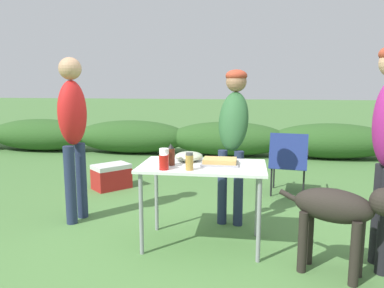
{
  "coord_description": "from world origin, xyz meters",
  "views": [
    {
      "loc": [
        0.38,
        -3.19,
        1.45
      ],
      "look_at": [
        -0.13,
        0.2,
        0.89
      ],
      "focal_mm": 35.0,
      "sensor_mm": 36.0,
      "label": 1
    }
  ],
  "objects_px": {
    "folding_table": "(203,173)",
    "plate_stack": "(162,160)",
    "ketchup_bottle": "(164,161)",
    "standing_person_with_beanie": "(73,124)",
    "camp_chair_green_behind_table": "(288,160)",
    "spice_jar": "(189,162)",
    "paper_cup_stack": "(164,158)",
    "cooler_box": "(111,176)",
    "dog": "(340,212)",
    "bbq_sauce_bottle": "(171,155)",
    "mixing_bowl": "(189,156)",
    "standing_person_in_navy_coat": "(233,125)",
    "food_tray": "(220,162)"
  },
  "relations": [
    {
      "from": "folding_table",
      "to": "plate_stack",
      "type": "distance_m",
      "value": 0.41
    },
    {
      "from": "bbq_sauce_bottle",
      "to": "standing_person_with_beanie",
      "type": "distance_m",
      "value": 1.23
    },
    {
      "from": "standing_person_with_beanie",
      "to": "paper_cup_stack",
      "type": "bearing_deg",
      "value": -107.16
    },
    {
      "from": "paper_cup_stack",
      "to": "bbq_sauce_bottle",
      "type": "distance_m",
      "value": 0.1
    },
    {
      "from": "mixing_bowl",
      "to": "standing_person_with_beanie",
      "type": "height_order",
      "value": "standing_person_with_beanie"
    },
    {
      "from": "food_tray",
      "to": "cooler_box",
      "type": "distance_m",
      "value": 2.35
    },
    {
      "from": "plate_stack",
      "to": "standing_person_in_navy_coat",
      "type": "bearing_deg",
      "value": 42.04
    },
    {
      "from": "spice_jar",
      "to": "cooler_box",
      "type": "distance_m",
      "value": 2.39
    },
    {
      "from": "spice_jar",
      "to": "dog",
      "type": "distance_m",
      "value": 1.22
    },
    {
      "from": "folding_table",
      "to": "plate_stack",
      "type": "relative_size",
      "value": 5.3
    },
    {
      "from": "mixing_bowl",
      "to": "standing_person_in_navy_coat",
      "type": "distance_m",
      "value": 0.67
    },
    {
      "from": "dog",
      "to": "cooler_box",
      "type": "height_order",
      "value": "dog"
    },
    {
      "from": "ketchup_bottle",
      "to": "spice_jar",
      "type": "distance_m",
      "value": 0.21
    },
    {
      "from": "ketchup_bottle",
      "to": "cooler_box",
      "type": "xyz_separation_m",
      "value": [
        -1.17,
        1.86,
        -0.65
      ]
    },
    {
      "from": "folding_table",
      "to": "dog",
      "type": "relative_size",
      "value": 1.28
    },
    {
      "from": "spice_jar",
      "to": "standing_person_with_beanie",
      "type": "bearing_deg",
      "value": 154.54
    },
    {
      "from": "paper_cup_stack",
      "to": "standing_person_in_navy_coat",
      "type": "xyz_separation_m",
      "value": [
        0.55,
        0.8,
        0.2
      ]
    },
    {
      "from": "food_tray",
      "to": "standing_person_in_navy_coat",
      "type": "distance_m",
      "value": 0.68
    },
    {
      "from": "bbq_sauce_bottle",
      "to": "plate_stack",
      "type": "bearing_deg",
      "value": 130.12
    },
    {
      "from": "plate_stack",
      "to": "dog",
      "type": "bearing_deg",
      "value": -18.56
    },
    {
      "from": "spice_jar",
      "to": "standing_person_with_beanie",
      "type": "relative_size",
      "value": 0.09
    },
    {
      "from": "food_tray",
      "to": "camp_chair_green_behind_table",
      "type": "distance_m",
      "value": 1.81
    },
    {
      "from": "spice_jar",
      "to": "camp_chair_green_behind_table",
      "type": "relative_size",
      "value": 0.18
    },
    {
      "from": "spice_jar",
      "to": "standing_person_in_navy_coat",
      "type": "bearing_deg",
      "value": 69.42
    },
    {
      "from": "food_tray",
      "to": "bbq_sauce_bottle",
      "type": "bearing_deg",
      "value": -169.75
    },
    {
      "from": "food_tray",
      "to": "camp_chair_green_behind_table",
      "type": "bearing_deg",
      "value": 64.56
    },
    {
      "from": "ketchup_bottle",
      "to": "standing_person_with_beanie",
      "type": "xyz_separation_m",
      "value": [
        -1.1,
        0.64,
        0.22
      ]
    },
    {
      "from": "folding_table",
      "to": "ketchup_bottle",
      "type": "height_order",
      "value": "ketchup_bottle"
    },
    {
      "from": "food_tray",
      "to": "standing_person_in_navy_coat",
      "type": "height_order",
      "value": "standing_person_in_navy_coat"
    },
    {
      "from": "paper_cup_stack",
      "to": "plate_stack",
      "type": "bearing_deg",
      "value": 107.8
    },
    {
      "from": "dog",
      "to": "camp_chair_green_behind_table",
      "type": "bearing_deg",
      "value": -150.46
    },
    {
      "from": "standing_person_in_navy_coat",
      "to": "dog",
      "type": "height_order",
      "value": "standing_person_in_navy_coat"
    },
    {
      "from": "plate_stack",
      "to": "standing_person_in_navy_coat",
      "type": "height_order",
      "value": "standing_person_in_navy_coat"
    },
    {
      "from": "ketchup_bottle",
      "to": "food_tray",
      "type": "bearing_deg",
      "value": 29.58
    },
    {
      "from": "standing_person_with_beanie",
      "to": "camp_chair_green_behind_table",
      "type": "bearing_deg",
      "value": -51.88
    },
    {
      "from": "ketchup_bottle",
      "to": "bbq_sauce_bottle",
      "type": "xyz_separation_m",
      "value": [
        0.02,
        0.18,
        0.01
      ]
    },
    {
      "from": "folding_table",
      "to": "ketchup_bottle",
      "type": "distance_m",
      "value": 0.41
    },
    {
      "from": "mixing_bowl",
      "to": "dog",
      "type": "bearing_deg",
      "value": -24.66
    },
    {
      "from": "food_tray",
      "to": "mixing_bowl",
      "type": "relative_size",
      "value": 1.27
    },
    {
      "from": "food_tray",
      "to": "standing_person_in_navy_coat",
      "type": "xyz_separation_m",
      "value": [
        0.09,
        0.63,
        0.26
      ]
    },
    {
      "from": "mixing_bowl",
      "to": "standing_person_in_navy_coat",
      "type": "xyz_separation_m",
      "value": [
        0.39,
        0.5,
        0.24
      ]
    },
    {
      "from": "spice_jar",
      "to": "cooler_box",
      "type": "xyz_separation_m",
      "value": [
        -1.38,
        1.84,
        -0.64
      ]
    },
    {
      "from": "standing_person_with_beanie",
      "to": "cooler_box",
      "type": "relative_size",
      "value": 3.0
    },
    {
      "from": "food_tray",
      "to": "camp_chair_green_behind_table",
      "type": "xyz_separation_m",
      "value": [
        0.77,
        1.61,
        -0.3
      ]
    },
    {
      "from": "cooler_box",
      "to": "paper_cup_stack",
      "type": "bearing_deg",
      "value": 75.75
    },
    {
      "from": "plate_stack",
      "to": "cooler_box",
      "type": "distance_m",
      "value": 1.97
    },
    {
      "from": "spice_jar",
      "to": "bbq_sauce_bottle",
      "type": "relative_size",
      "value": 0.78
    },
    {
      "from": "plate_stack",
      "to": "standing_person_in_navy_coat",
      "type": "distance_m",
      "value": 0.89
    },
    {
      "from": "plate_stack",
      "to": "dog",
      "type": "height_order",
      "value": "plate_stack"
    },
    {
      "from": "bbq_sauce_bottle",
      "to": "dog",
      "type": "height_order",
      "value": "bbq_sauce_bottle"
    }
  ]
}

